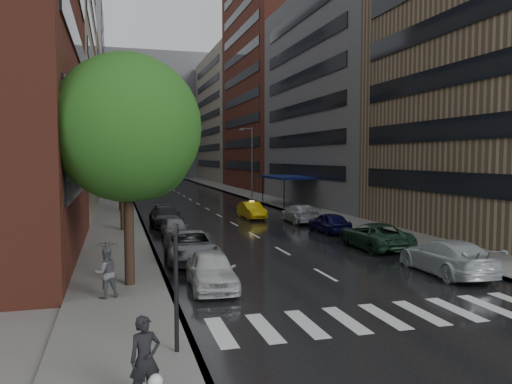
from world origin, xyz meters
TOP-DOWN VIEW (x-y plane):
  - ground at (0.00, 0.00)m, footprint 220.00×220.00m
  - road at (0.00, 50.00)m, footprint 14.00×140.00m
  - sidewalk_left at (-9.00, 50.00)m, footprint 4.00×140.00m
  - sidewalk_right at (9.00, 50.00)m, footprint 4.00×140.00m
  - crosswalk at (0.20, -2.00)m, footprint 13.15×2.80m
  - buildings_left at (-15.00, 58.79)m, footprint 8.00×108.00m
  - buildings_right at (15.00, 56.70)m, footprint 8.05×109.10m
  - building_far at (0.00, 118.00)m, footprint 40.00×14.00m
  - tree_near at (-8.60, 4.12)m, footprint 5.95×5.95m
  - tree_mid at (-8.60, 20.13)m, footprint 6.45×6.45m
  - tree_far at (-8.60, 34.23)m, footprint 4.89×4.89m
  - taxi at (2.31, 25.08)m, footprint 1.71×4.41m
  - parked_cars_left at (-5.40, 12.74)m, footprint 2.81×23.99m
  - parked_cars_right at (5.40, 11.21)m, footprint 2.65×24.18m
  - ped_bag_walker at (-8.56, -6.07)m, footprint 0.76×0.59m
  - ped_black_umbrella at (-9.50, 2.34)m, footprint 1.09×0.98m
  - traffic_light at (-7.60, -3.51)m, footprint 0.18×0.15m
  - street_lamp_left at (-7.72, 30.00)m, footprint 1.74×0.22m
  - street_lamp_right at (7.72, 45.00)m, footprint 1.74×0.22m
  - awning at (8.98, 35.00)m, footprint 4.00×8.00m

SIDE VIEW (x-z plane):
  - ground at x=0.00m, z-range 0.00..0.00m
  - road at x=0.00m, z-range 0.00..0.01m
  - crosswalk at x=0.20m, z-range 0.01..0.02m
  - sidewalk_left at x=-9.00m, z-range 0.00..0.15m
  - sidewalk_right at x=9.00m, z-range 0.00..0.15m
  - taxi at x=2.31m, z-range 0.00..1.43m
  - parked_cars_left at x=-5.40m, z-range -0.02..1.55m
  - parked_cars_right at x=5.40m, z-range -0.04..1.57m
  - ped_bag_walker at x=-8.56m, z-range 0.12..1.97m
  - ped_black_umbrella at x=-9.50m, z-range 0.33..2.42m
  - traffic_light at x=-7.60m, z-range 0.50..3.95m
  - awning at x=8.98m, z-range 1.57..4.70m
  - street_lamp_left at x=-7.72m, z-range 0.39..9.39m
  - street_lamp_right at x=7.72m, z-range 0.39..9.39m
  - tree_far at x=-8.60m, z-range 1.43..9.24m
  - tree_near at x=-8.60m, z-range 1.75..11.23m
  - tree_mid at x=-8.60m, z-range 1.90..12.19m
  - buildings_right at x=15.00m, z-range -2.97..33.03m
  - buildings_left at x=-15.00m, z-range -3.01..34.99m
  - building_far at x=0.00m, z-range 0.00..32.00m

